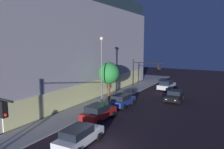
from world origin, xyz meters
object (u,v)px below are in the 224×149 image
street_lamp_sidewalk (102,64)px  car_blue (122,100)px  car_red (98,112)px  car_black (175,96)px  traffic_light_far_corner (143,71)px  modern_building (44,44)px  sidewalk_tree (109,73)px  car_white (79,136)px  car_silver (166,85)px

street_lamp_sidewalk → car_blue: size_ratio=2.06×
car_red → car_black: (12.21, -5.14, -0.10)m
traffic_light_far_corner → car_black: bearing=-104.8°
modern_building → car_blue: 18.82m
sidewalk_tree → car_blue: size_ratio=1.27×
car_white → car_silver: car_silver is taller
modern_building → car_blue: modern_building is taller
car_white → car_red: 6.08m
street_lamp_sidewalk → car_red: bearing=-152.3°
car_black → car_silver: size_ratio=0.92×
car_white → car_silver: (25.10, -0.01, 0.03)m
traffic_light_far_corner → sidewalk_tree: (-6.60, 2.48, 0.19)m
street_lamp_sidewalk → car_blue: street_lamp_sidewalk is taller
street_lamp_sidewalk → car_blue: (1.50, -2.16, -4.79)m
traffic_light_far_corner → car_red: 14.00m
street_lamp_sidewalk → sidewalk_tree: 3.20m
car_black → sidewalk_tree: bearing=122.8°
street_lamp_sidewalk → car_silver: size_ratio=1.84×
car_blue → traffic_light_far_corner: bearing=1.8°
car_red → car_silver: (19.34, -1.93, -0.02)m
sidewalk_tree → car_silver: sidewalk_tree is taller
sidewalk_tree → car_black: bearing=-57.2°
car_blue → street_lamp_sidewalk: bearing=124.9°
car_white → car_black: 18.26m
modern_building → street_lamp_sidewalk: (-4.43, -14.93, -2.54)m
sidewalk_tree → car_blue: (-1.23, -2.72, -3.23)m
modern_building → street_lamp_sidewalk: bearing=-106.5°
street_lamp_sidewalk → modern_building: bearing=73.5°
car_black → car_silver: car_silver is taller
modern_building → car_white: size_ratio=7.55×
modern_building → car_blue: size_ratio=8.41×
car_red → car_blue: car_red is taller
traffic_light_far_corner → car_black: (-1.46, -5.50, -3.11)m
sidewalk_tree → car_red: bearing=-158.1°
traffic_light_far_corner → sidewalk_tree: 7.06m
traffic_light_far_corner → car_silver: (5.67, -2.30, -3.03)m
modern_building → car_black: (3.45, -22.34, -7.40)m
street_lamp_sidewalk → car_red: (-4.33, -2.28, -4.76)m
sidewalk_tree → traffic_light_far_corner: bearing=-20.6°
car_white → street_lamp_sidewalk: bearing=22.6°
car_red → car_black: bearing=-22.8°
modern_building → traffic_light_far_corner: size_ratio=6.51×
traffic_light_far_corner → modern_building: bearing=106.2°
car_red → car_white: bearing=-161.5°
sidewalk_tree → car_blue: 4.40m
street_lamp_sidewalk → car_black: bearing=-43.3°
sidewalk_tree → car_silver: (12.27, -4.78, -3.22)m
street_lamp_sidewalk → sidewalk_tree: size_ratio=1.62×
modern_building → traffic_light_far_corner: (4.91, -16.84, -4.29)m
car_white → car_red: car_red is taller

